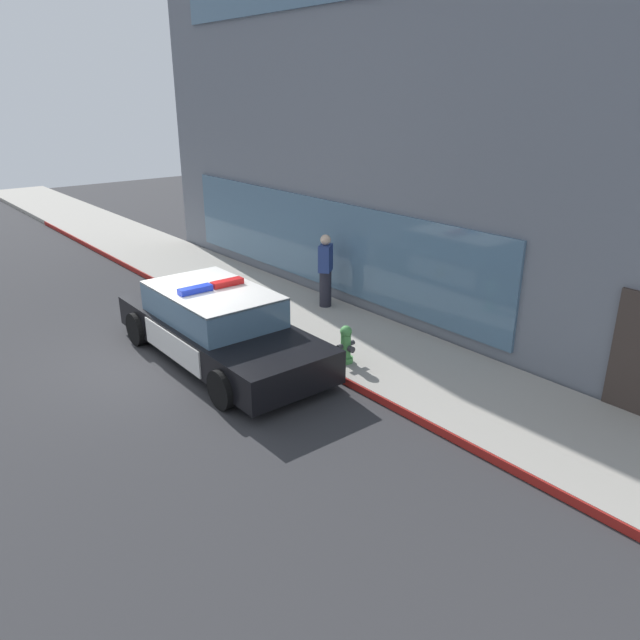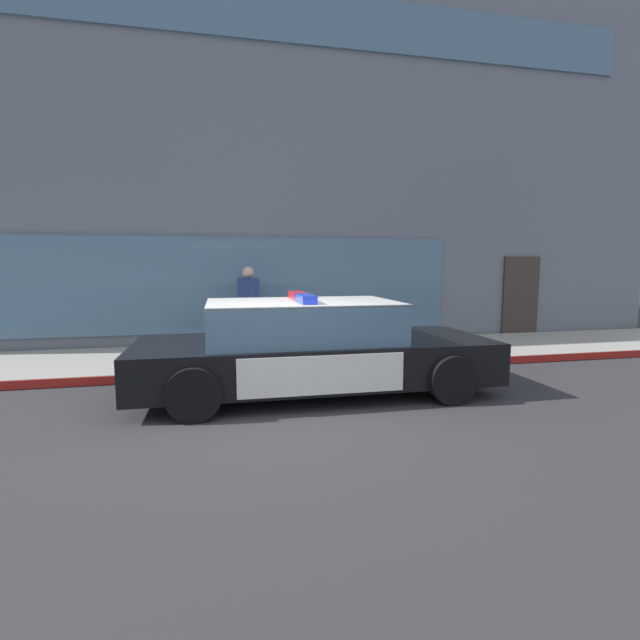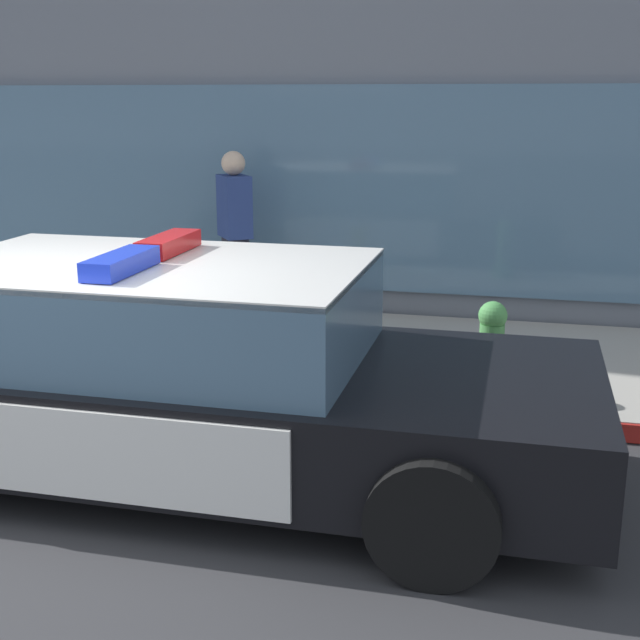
{
  "view_description": "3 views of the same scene",
  "coord_description": "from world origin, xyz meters",
  "views": [
    {
      "loc": [
        10.37,
        -4.44,
        4.92
      ],
      "look_at": [
        2.1,
        2.34,
        0.83
      ],
      "focal_mm": 33.82,
      "sensor_mm": 36.0,
      "label": 1
    },
    {
      "loc": [
        -0.56,
        -5.76,
        1.92
      ],
      "look_at": [
        1.14,
        1.91,
        0.96
      ],
      "focal_mm": 26.02,
      "sensor_mm": 36.0,
      "label": 2
    },
    {
      "loc": [
        2.87,
        -3.9,
        2.38
      ],
      "look_at": [
        1.67,
        1.18,
        0.99
      ],
      "focal_mm": 47.25,
      "sensor_mm": 36.0,
      "label": 3
    }
  ],
  "objects": [
    {
      "name": "sidewalk",
      "position": [
        0.0,
        3.35,
        0.07
      ],
      "size": [
        48.0,
        2.67,
        0.15
      ],
      "primitive_type": "cube",
      "color": "#A39E93",
      "rests_on": "ground"
    },
    {
      "name": "curb_red_paint",
      "position": [
        0.0,
        2.0,
        0.08
      ],
      "size": [
        28.8,
        0.04,
        0.14
      ],
      "primitive_type": "cube",
      "color": "maroon",
      "rests_on": "ground"
    },
    {
      "name": "police_cruiser",
      "position": [
        0.78,
        0.87,
        0.68
      ],
      "size": [
        5.21,
        2.16,
        1.49
      ],
      "rotation": [
        0.0,
        0.0,
        -0.01
      ],
      "color": "black",
      "rests_on": "ground"
    },
    {
      "name": "fire_hydrant",
      "position": [
        2.74,
        2.44,
        0.5
      ],
      "size": [
        0.34,
        0.39,
        0.73
      ],
      "color": "#4C994C",
      "rests_on": "sidewalk"
    },
    {
      "name": "pedestrian_on_sidewalk",
      "position": [
        0.08,
        4.15,
        1.01
      ],
      "size": [
        0.45,
        0.48,
        1.71
      ],
      "rotation": [
        0.0,
        0.0,
        0.63
      ],
      "color": "#23232D",
      "rests_on": "sidewalk"
    }
  ]
}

